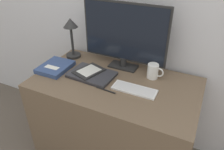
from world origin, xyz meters
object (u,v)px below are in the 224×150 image
(pen, at_px, (106,90))
(laptop, at_px, (92,74))
(monitor, at_px, (124,35))
(ereader, at_px, (89,71))
(desk_lamp, at_px, (71,32))
(notebook, at_px, (55,67))
(keyboard, at_px, (134,89))
(coffee_mug, at_px, (153,71))

(pen, bearing_deg, laptop, 145.33)
(monitor, distance_m, ereader, 0.35)
(desk_lamp, distance_m, notebook, 0.30)
(monitor, xyz_separation_m, ereader, (-0.17, -0.20, -0.22))
(keyboard, height_order, pen, keyboard)
(coffee_mug, height_order, pen, coffee_mug)
(ereader, relative_size, notebook, 0.95)
(notebook, relative_size, pen, 1.74)
(keyboard, xyz_separation_m, coffee_mug, (0.06, 0.20, 0.04))
(keyboard, xyz_separation_m, notebook, (-0.62, 0.00, 0.01))
(laptop, distance_m, ereader, 0.03)
(ereader, relative_size, pen, 1.66)
(coffee_mug, bearing_deg, desk_lamp, 176.96)
(keyboard, height_order, coffee_mug, coffee_mug)
(keyboard, relative_size, ereader, 1.22)
(keyboard, distance_m, desk_lamp, 0.69)
(ereader, xyz_separation_m, desk_lamp, (-0.26, 0.19, 0.18))
(keyboard, xyz_separation_m, desk_lamp, (-0.61, 0.23, 0.20))
(notebook, bearing_deg, pen, -10.50)
(monitor, bearing_deg, coffee_mug, -12.55)
(laptop, relative_size, desk_lamp, 1.01)
(keyboard, bearing_deg, ereader, 172.81)
(monitor, height_order, coffee_mug, monitor)
(ereader, relative_size, coffee_mug, 2.06)
(monitor, height_order, notebook, monitor)
(monitor, height_order, pen, monitor)
(notebook, bearing_deg, monitor, 29.39)
(laptop, bearing_deg, desk_lamp, 145.38)
(pen, bearing_deg, monitor, 93.49)
(desk_lamp, bearing_deg, notebook, -91.05)
(laptop, height_order, ereader, ereader)
(keyboard, relative_size, pen, 2.02)
(coffee_mug, bearing_deg, notebook, -164.17)
(monitor, height_order, keyboard, monitor)
(desk_lamp, distance_m, coffee_mug, 0.69)
(laptop, relative_size, pen, 2.27)
(desk_lamp, distance_m, pen, 0.59)
(keyboard, bearing_deg, pen, -153.19)
(ereader, bearing_deg, desk_lamp, 144.14)
(monitor, distance_m, coffee_mug, 0.32)
(monitor, distance_m, pen, 0.41)
(notebook, bearing_deg, desk_lamp, 88.95)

